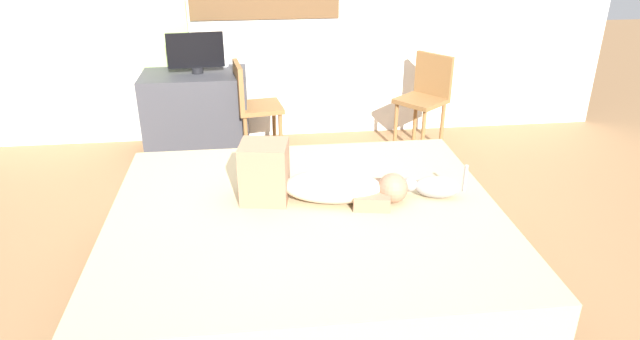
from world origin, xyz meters
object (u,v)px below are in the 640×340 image
Objects in this scene: bed at (307,252)px; cat at (434,187)px; person_lying at (315,182)px; cup at (225,61)px; chair_by_desk at (251,103)px; tv_monitor at (196,52)px; desk at (197,114)px; chair_spare at (426,94)px.

bed is 0.82m from cat.
person_lying is 2.34m from cup.
cat is 0.41× the size of chair_by_desk.
cup is (0.23, 0.21, -0.13)m from tv_monitor.
bed is 2.57× the size of chair_by_desk.
person_lying is 2.23m from tv_monitor.
chair_by_desk is at bearing 117.93° from cat.
desk is 1.05× the size of chair_spare.
chair_spare reaches higher than bed.
chair_spare reaches higher than cat.
chair_spare is at bearing 57.82° from person_lying.
tv_monitor is at bearing 0.00° from desk.
chair_spare is at bearing 74.59° from cat.
chair_spare is at bearing -9.75° from cup.
chair_by_desk is 1.00× the size of chair_spare.
chair_by_desk is at bearing 98.10° from bed.
chair_by_desk is at bearing -18.99° from desk.
chair_spare is at bearing -2.90° from tv_monitor.
cup is at bearing 42.23° from tv_monitor.
bed is at bearing -70.45° from desk.
cup is at bearing 120.56° from chair_by_desk.
bed is at bearing -174.14° from cat.
chair_by_desk reaches higher than bed.
bed is 0.41m from person_lying.
chair_spare is (1.23, 1.96, -0.14)m from person_lying.
bed is 2.05m from chair_by_desk.
person_lying reaches higher than cat.
chair_spare is at bearing 2.37° from chair_by_desk.
person_lying is 0.68m from cat.
cup is (-1.25, 2.31, 0.19)m from cat.
chair_spare is (1.80, -0.31, -0.28)m from cup.
cup is (-0.51, 2.39, 0.53)m from bed.
cup reaches higher than desk.
person_lying is 9.55× the size of cup.
chair_spare is at bearing 58.13° from bed.
tv_monitor reaches higher than bed.
chair_by_desk reaches higher than desk.
chair_spare is at bearing -2.84° from desk.
person_lying is (0.06, 0.12, 0.38)m from bed.
person_lying is 1.96× the size of tv_monitor.
cup is 1.85m from chair_spare.
tv_monitor reaches higher than cat.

